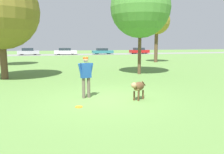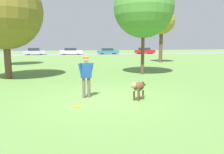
{
  "view_description": "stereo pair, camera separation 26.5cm",
  "coord_description": "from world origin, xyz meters",
  "px_view_note": "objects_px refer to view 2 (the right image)",
  "views": [
    {
      "loc": [
        -1.95,
        -8.42,
        2.25
      ],
      "look_at": [
        0.29,
        -0.03,
        0.9
      ],
      "focal_mm": 35.0,
      "sensor_mm": 36.0,
      "label": 1
    },
    {
      "loc": [
        -1.69,
        -8.49,
        2.25
      ],
      "look_at": [
        0.29,
        -0.03,
        0.9
      ],
      "focal_mm": 35.0,
      "sensor_mm": 36.0,
      "label": 2
    }
  ],
  "objects_px": {
    "tree_far_left": "(5,20)",
    "parked_car_silver": "(35,52)",
    "person": "(86,74)",
    "parked_car_teal": "(108,51)",
    "tree_near_right": "(144,8)",
    "tree_near_left": "(4,12)",
    "frisbee": "(78,107)",
    "parked_car_red": "(145,51)",
    "tree_far_right": "(162,22)",
    "dog": "(138,87)",
    "parked_car_white": "(71,51)"
  },
  "relations": [
    {
      "from": "tree_far_left",
      "to": "parked_car_silver",
      "type": "distance_m",
      "value": 20.81
    },
    {
      "from": "person",
      "to": "parked_car_teal",
      "type": "xyz_separation_m",
      "value": [
        8.45,
        35.05,
        -0.4
      ]
    },
    {
      "from": "tree_near_right",
      "to": "tree_near_left",
      "type": "relative_size",
      "value": 1.05
    },
    {
      "from": "parked_car_silver",
      "to": "parked_car_teal",
      "type": "distance_m",
      "value": 14.35
    },
    {
      "from": "frisbee",
      "to": "parked_car_silver",
      "type": "height_order",
      "value": "parked_car_silver"
    },
    {
      "from": "parked_car_red",
      "to": "tree_far_left",
      "type": "bearing_deg",
      "value": -141.36
    },
    {
      "from": "tree_far_right",
      "to": "parked_car_teal",
      "type": "bearing_deg",
      "value": 95.8
    },
    {
      "from": "tree_far_left",
      "to": "tree_near_left",
      "type": "bearing_deg",
      "value": -77.59
    },
    {
      "from": "parked_car_red",
      "to": "dog",
      "type": "bearing_deg",
      "value": -114.34
    },
    {
      "from": "tree_far_left",
      "to": "parked_car_red",
      "type": "height_order",
      "value": "tree_far_left"
    },
    {
      "from": "dog",
      "to": "tree_near_right",
      "type": "relative_size",
      "value": 0.13
    },
    {
      "from": "dog",
      "to": "tree_far_left",
      "type": "xyz_separation_m",
      "value": [
        -8.24,
        16.12,
        4.01
      ]
    },
    {
      "from": "tree_far_right",
      "to": "parked_car_white",
      "type": "relative_size",
      "value": 1.44
    },
    {
      "from": "frisbee",
      "to": "parked_car_white",
      "type": "distance_m",
      "value": 36.47
    },
    {
      "from": "person",
      "to": "tree_far_left",
      "type": "xyz_separation_m",
      "value": [
        -6.29,
        15.24,
        3.54
      ]
    },
    {
      "from": "tree_far_left",
      "to": "parked_car_red",
      "type": "relative_size",
      "value": 1.58
    },
    {
      "from": "frisbee",
      "to": "parked_car_teal",
      "type": "height_order",
      "value": "parked_car_teal"
    },
    {
      "from": "parked_car_silver",
      "to": "parked_car_white",
      "type": "xyz_separation_m",
      "value": [
        6.88,
        -0.5,
        -0.01
      ]
    },
    {
      "from": "frisbee",
      "to": "tree_near_right",
      "type": "distance_m",
      "value": 10.17
    },
    {
      "from": "dog",
      "to": "parked_car_red",
      "type": "relative_size",
      "value": 0.22
    },
    {
      "from": "frisbee",
      "to": "parked_car_teal",
      "type": "relative_size",
      "value": 0.06
    },
    {
      "from": "parked_car_silver",
      "to": "parked_car_red",
      "type": "height_order",
      "value": "parked_car_silver"
    },
    {
      "from": "parked_car_teal",
      "to": "parked_car_red",
      "type": "xyz_separation_m",
      "value": [
        8.02,
        -0.07,
        0.03
      ]
    },
    {
      "from": "tree_far_left",
      "to": "parked_car_white",
      "type": "relative_size",
      "value": 1.48
    },
    {
      "from": "tree_near_left",
      "to": "tree_far_left",
      "type": "height_order",
      "value": "tree_near_left"
    },
    {
      "from": "parked_car_silver",
      "to": "person",
      "type": "bearing_deg",
      "value": -83.41
    },
    {
      "from": "tree_near_right",
      "to": "parked_car_teal",
      "type": "height_order",
      "value": "tree_near_right"
    },
    {
      "from": "tree_far_right",
      "to": "parked_car_red",
      "type": "bearing_deg",
      "value": 73.37
    },
    {
      "from": "person",
      "to": "tree_near_right",
      "type": "distance_m",
      "value": 8.57
    },
    {
      "from": "parked_car_white",
      "to": "parked_car_teal",
      "type": "xyz_separation_m",
      "value": [
        7.45,
        -0.12,
        -0.04
      ]
    },
    {
      "from": "dog",
      "to": "frisbee",
      "type": "xyz_separation_m",
      "value": [
        -2.4,
        -0.38,
        -0.52
      ]
    },
    {
      "from": "parked_car_silver",
      "to": "tree_far_right",
      "type": "bearing_deg",
      "value": -54.48
    },
    {
      "from": "tree_near_left",
      "to": "tree_far_right",
      "type": "bearing_deg",
      "value": 30.93
    },
    {
      "from": "person",
      "to": "tree_near_right",
      "type": "xyz_separation_m",
      "value": [
        4.8,
        6.06,
        3.71
      ]
    },
    {
      "from": "tree_near_left",
      "to": "tree_near_right",
      "type": "bearing_deg",
      "value": -0.24
    },
    {
      "from": "parked_car_red",
      "to": "tree_near_left",
      "type": "bearing_deg",
      "value": -127.99
    },
    {
      "from": "person",
      "to": "tree_near_left",
      "type": "distance_m",
      "value": 8.09
    },
    {
      "from": "dog",
      "to": "parked_car_teal",
      "type": "distance_m",
      "value": 36.52
    },
    {
      "from": "tree_near_right",
      "to": "tree_far_right",
      "type": "height_order",
      "value": "tree_near_right"
    },
    {
      "from": "tree_far_left",
      "to": "parked_car_red",
      "type": "xyz_separation_m",
      "value": [
        22.76,
        19.74,
        -3.9
      ]
    },
    {
      "from": "tree_far_left",
      "to": "parked_car_teal",
      "type": "distance_m",
      "value": 25.0
    },
    {
      "from": "frisbee",
      "to": "tree_near_right",
      "type": "relative_size",
      "value": 0.04
    },
    {
      "from": "person",
      "to": "tree_far_left",
      "type": "distance_m",
      "value": 16.86
    },
    {
      "from": "parked_car_white",
      "to": "parked_car_red",
      "type": "bearing_deg",
      "value": -0.12
    },
    {
      "from": "tree_near_right",
      "to": "tree_near_left",
      "type": "bearing_deg",
      "value": 179.76
    },
    {
      "from": "dog",
      "to": "parked_car_white",
      "type": "relative_size",
      "value": 0.2
    },
    {
      "from": "tree_near_right",
      "to": "tree_far_right",
      "type": "xyz_separation_m",
      "value": [
        5.69,
        8.89,
        -0.01
      ]
    },
    {
      "from": "tree_far_left",
      "to": "parked_car_white",
      "type": "xyz_separation_m",
      "value": [
        7.29,
        19.93,
        -3.9
      ]
    },
    {
      "from": "tree_near_right",
      "to": "parked_car_red",
      "type": "bearing_deg",
      "value": 68.02
    },
    {
      "from": "tree_far_right",
      "to": "parked_car_red",
      "type": "xyz_separation_m",
      "value": [
        5.98,
        20.03,
        -4.07
      ]
    }
  ]
}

